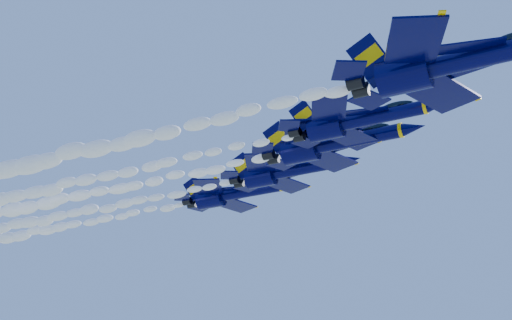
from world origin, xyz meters
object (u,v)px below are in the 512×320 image
at_px(jet_second, 357,121).
at_px(jet_third, 332,143).
at_px(jet_fifth, 233,194).
at_px(jet_fourth, 286,171).
at_px(jet_lead, 453,63).

height_order(jet_second, jet_third, jet_third).
xyz_separation_m(jet_third, jet_fifth, (-21.84, 18.44, 4.25)).
distance_m(jet_second, jet_fourth, 22.20).
xyz_separation_m(jet_third, jet_fourth, (-10.19, 10.96, 2.79)).
xyz_separation_m(jet_lead, jet_fifth, (-38.05, 35.18, 7.65)).
bearing_deg(jet_fifth, jet_lead, -42.75).
bearing_deg(jet_third, jet_fifth, 139.83).
bearing_deg(jet_third, jet_second, -48.87).
bearing_deg(jet_fourth, jet_second, -47.66).
bearing_deg(jet_fourth, jet_lead, -46.38).
relative_size(jet_fourth, jet_fifth, 0.98).
height_order(jet_lead, jet_fourth, jet_fourth).
distance_m(jet_third, jet_fifth, 28.90).
xyz_separation_m(jet_second, jet_fourth, (-14.77, 16.21, 3.44)).
xyz_separation_m(jet_second, jet_fifth, (-26.43, 23.69, 4.91)).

